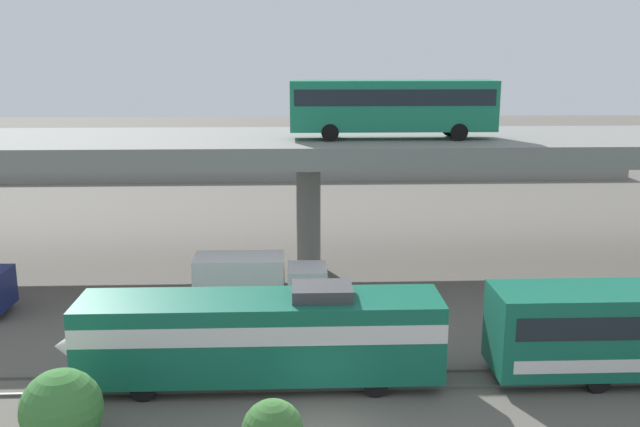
{
  "coord_description": "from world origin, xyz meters",
  "views": [
    {
      "loc": [
        -0.92,
        -22.28,
        13.15
      ],
      "look_at": [
        0.63,
        17.71,
        3.98
      ],
      "focal_mm": 39.02,
      "sensor_mm": 36.0,
      "label": 1
    }
  ],
  "objects_px": {
    "parked_car_0": "(99,158)",
    "parked_car_6": "(338,156)",
    "parked_car_2": "(175,153)",
    "train_locomotive": "(243,333)",
    "service_truck_east": "(257,282)",
    "parked_car_3": "(511,151)",
    "parked_car_4": "(392,156)",
    "parked_car_5": "(511,156)",
    "transit_bus_on_overpass": "(393,104)",
    "parked_car_1": "(336,153)"
  },
  "relations": [
    {
      "from": "parked_car_0",
      "to": "parked_car_6",
      "type": "distance_m",
      "value": 26.03
    },
    {
      "from": "parked_car_6",
      "to": "parked_car_0",
      "type": "bearing_deg",
      "value": 1.23
    },
    {
      "from": "parked_car_2",
      "to": "parked_car_6",
      "type": "relative_size",
      "value": 1.08
    },
    {
      "from": "train_locomotive",
      "to": "parked_car_0",
      "type": "distance_m",
      "value": 52.75
    },
    {
      "from": "service_truck_east",
      "to": "parked_car_3",
      "type": "distance_m",
      "value": 52.26
    },
    {
      "from": "parked_car_4",
      "to": "parked_car_5",
      "type": "bearing_deg",
      "value": 176.32
    },
    {
      "from": "parked_car_3",
      "to": "parked_car_2",
      "type": "bearing_deg",
      "value": -0.8
    },
    {
      "from": "transit_bus_on_overpass",
      "to": "parked_car_3",
      "type": "distance_m",
      "value": 43.59
    },
    {
      "from": "parked_car_5",
      "to": "parked_car_6",
      "type": "relative_size",
      "value": 1.02
    },
    {
      "from": "parked_car_4",
      "to": "parked_car_6",
      "type": "distance_m",
      "value": 5.95
    },
    {
      "from": "transit_bus_on_overpass",
      "to": "parked_car_4",
      "type": "distance_m",
      "value": 36.54
    },
    {
      "from": "transit_bus_on_overpass",
      "to": "parked_car_1",
      "type": "xyz_separation_m",
      "value": [
        -0.99,
        37.48,
        -8.14
      ]
    },
    {
      "from": "transit_bus_on_overpass",
      "to": "parked_car_6",
      "type": "bearing_deg",
      "value": 91.43
    },
    {
      "from": "transit_bus_on_overpass",
      "to": "parked_car_0",
      "type": "height_order",
      "value": "transit_bus_on_overpass"
    },
    {
      "from": "service_truck_east",
      "to": "parked_car_1",
      "type": "distance_m",
      "value": 44.46
    },
    {
      "from": "parked_car_3",
      "to": "parked_car_5",
      "type": "relative_size",
      "value": 1.0
    },
    {
      "from": "train_locomotive",
      "to": "service_truck_east",
      "type": "bearing_deg",
      "value": -91.05
    },
    {
      "from": "parked_car_5",
      "to": "service_truck_east",
      "type": "bearing_deg",
      "value": -122.42
    },
    {
      "from": "parked_car_1",
      "to": "parked_car_6",
      "type": "bearing_deg",
      "value": 92.71
    },
    {
      "from": "parked_car_6",
      "to": "train_locomotive",
      "type": "bearing_deg",
      "value": 81.92
    },
    {
      "from": "service_truck_east",
      "to": "parked_car_2",
      "type": "distance_m",
      "value": 46.65
    },
    {
      "from": "service_truck_east",
      "to": "parked_car_0",
      "type": "bearing_deg",
      "value": 114.94
    },
    {
      "from": "service_truck_east",
      "to": "parked_car_2",
      "type": "xyz_separation_m",
      "value": [
        -11.62,
        45.17,
        0.58
      ]
    },
    {
      "from": "train_locomotive",
      "to": "parked_car_3",
      "type": "distance_m",
      "value": 59.42
    },
    {
      "from": "transit_bus_on_overpass",
      "to": "parked_car_1",
      "type": "relative_size",
      "value": 2.89
    },
    {
      "from": "transit_bus_on_overpass",
      "to": "service_truck_east",
      "type": "bearing_deg",
      "value": -140.39
    },
    {
      "from": "train_locomotive",
      "to": "parked_car_2",
      "type": "height_order",
      "value": "train_locomotive"
    },
    {
      "from": "parked_car_3",
      "to": "parked_car_6",
      "type": "bearing_deg",
      "value": 8.38
    },
    {
      "from": "transit_bus_on_overpass",
      "to": "parked_car_2",
      "type": "distance_m",
      "value": 44.07
    },
    {
      "from": "service_truck_east",
      "to": "parked_car_6",
      "type": "xyz_separation_m",
      "value": [
        6.91,
        41.65,
        0.58
      ]
    },
    {
      "from": "parked_car_0",
      "to": "parked_car_1",
      "type": "bearing_deg",
      "value": -173.73
    },
    {
      "from": "service_truck_east",
      "to": "parked_car_5",
      "type": "relative_size",
      "value": 1.53
    },
    {
      "from": "parked_car_4",
      "to": "parked_car_5",
      "type": "xyz_separation_m",
      "value": [
        13.09,
        -0.84,
        -0.0
      ]
    },
    {
      "from": "service_truck_east",
      "to": "parked_car_6",
      "type": "relative_size",
      "value": 1.56
    },
    {
      "from": "parked_car_5",
      "to": "parked_car_6",
      "type": "height_order",
      "value": "same"
    },
    {
      "from": "parked_car_2",
      "to": "parked_car_4",
      "type": "relative_size",
      "value": 1.07
    },
    {
      "from": "parked_car_5",
      "to": "parked_car_1",
      "type": "bearing_deg",
      "value": 170.89
    },
    {
      "from": "parked_car_5",
      "to": "transit_bus_on_overpass",
      "type": "bearing_deg",
      "value": -117.82
    },
    {
      "from": "service_truck_east",
      "to": "parked_car_2",
      "type": "height_order",
      "value": "service_truck_east"
    },
    {
      "from": "parked_car_1",
      "to": "parked_car_6",
      "type": "relative_size",
      "value": 0.96
    },
    {
      "from": "parked_car_4",
      "to": "parked_car_5",
      "type": "height_order",
      "value": "same"
    },
    {
      "from": "service_truck_east",
      "to": "parked_car_4",
      "type": "relative_size",
      "value": 1.56
    },
    {
      "from": "service_truck_east",
      "to": "parked_car_5",
      "type": "bearing_deg",
      "value": 57.58
    },
    {
      "from": "train_locomotive",
      "to": "parked_car_6",
      "type": "relative_size",
      "value": 3.57
    },
    {
      "from": "transit_bus_on_overpass",
      "to": "parked_car_2",
      "type": "bearing_deg",
      "value": 116.63
    },
    {
      "from": "train_locomotive",
      "to": "parked_car_5",
      "type": "distance_m",
      "value": 55.52
    },
    {
      "from": "parked_car_4",
      "to": "parked_car_5",
      "type": "relative_size",
      "value": 0.98
    },
    {
      "from": "parked_car_4",
      "to": "parked_car_3",
      "type": "bearing_deg",
      "value": -168.45
    },
    {
      "from": "parked_car_2",
      "to": "parked_car_1",
      "type": "bearing_deg",
      "value": -3.85
    },
    {
      "from": "parked_car_1",
      "to": "parked_car_0",
      "type": "bearing_deg",
      "value": 6.27
    }
  ]
}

